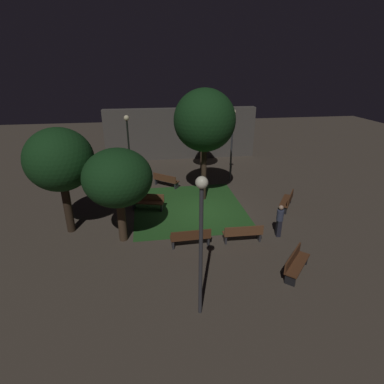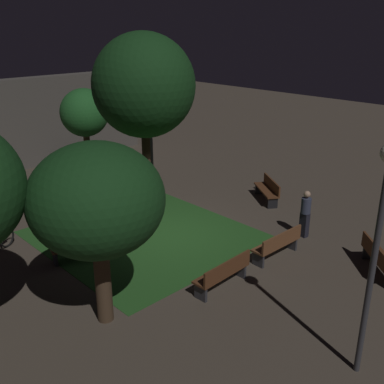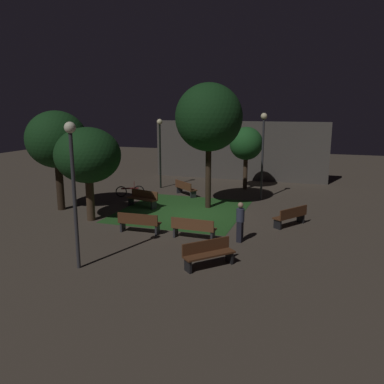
# 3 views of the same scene
# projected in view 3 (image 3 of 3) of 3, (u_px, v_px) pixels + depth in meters

# --- Properties ---
(ground_plane) EXTENTS (60.00, 60.00, 0.00)m
(ground_plane) POSITION_uv_depth(u_px,v_px,m) (191.00, 215.00, 19.20)
(ground_plane) COLOR #473D33
(grass_lawn) EXTENTS (6.14, 6.54, 0.01)m
(grass_lawn) POSITION_uv_depth(u_px,v_px,m) (182.00, 211.00, 20.06)
(grass_lawn) COLOR #23511E
(grass_lawn) RESTS_ON ground
(bench_front_right) EXTENTS (1.81, 0.54, 0.88)m
(bench_front_right) POSITION_uv_depth(u_px,v_px,m) (139.00, 222.00, 16.38)
(bench_front_right) COLOR #512D19
(bench_front_right) RESTS_ON ground
(bench_near_trees) EXTENTS (1.81, 0.53, 0.88)m
(bench_near_trees) POSITION_uv_depth(u_px,v_px,m) (193.00, 228.00, 15.63)
(bench_near_trees) COLOR brown
(bench_near_trees) RESTS_ON ground
(bench_by_lamp) EXTENTS (1.69, 1.52, 0.88)m
(bench_by_lamp) POSITION_uv_depth(u_px,v_px,m) (185.00, 188.00, 23.46)
(bench_by_lamp) COLOR brown
(bench_by_lamp) RESTS_ON ground
(bench_path_side) EXTENTS (1.58, 1.64, 0.88)m
(bench_path_side) POSITION_uv_depth(u_px,v_px,m) (208.00, 253.00, 12.92)
(bench_path_side) COLOR #512D19
(bench_path_side) RESTS_ON ground
(bench_front_left) EXTENTS (1.86, 0.95, 0.88)m
(bench_front_left) POSITION_uv_depth(u_px,v_px,m) (143.00, 198.00, 20.81)
(bench_front_left) COLOR brown
(bench_front_left) RESTS_ON ground
(bench_back_row) EXTENTS (1.41, 1.76, 0.88)m
(bench_back_row) POSITION_uv_depth(u_px,v_px,m) (291.00, 216.00, 17.37)
(bench_back_row) COLOR #512D19
(bench_back_row) RESTS_ON ground
(tree_near_wall) EXTENTS (3.04, 3.04, 5.08)m
(tree_near_wall) POSITION_uv_depth(u_px,v_px,m) (57.00, 140.00, 19.58)
(tree_near_wall) COLOR #2D2116
(tree_near_wall) RESTS_ON ground
(tree_left_canopy) EXTENTS (2.12, 2.12, 4.03)m
(tree_left_canopy) POSITION_uv_depth(u_px,v_px,m) (246.00, 144.00, 24.91)
(tree_left_canopy) COLOR #423021
(tree_left_canopy) RESTS_ON ground
(tree_right_canopy) EXTENTS (3.01, 3.01, 4.36)m
(tree_right_canopy) POSITION_uv_depth(u_px,v_px,m) (88.00, 156.00, 17.75)
(tree_right_canopy) COLOR #423021
(tree_right_canopy) RESTS_ON ground
(tree_lawn_side) EXTENTS (3.43, 3.43, 6.46)m
(tree_lawn_side) POSITION_uv_depth(u_px,v_px,m) (209.00, 118.00, 19.75)
(tree_lawn_side) COLOR #2D2116
(tree_lawn_side) RESTS_ON ground
(lamp_post_near_wall) EXTENTS (0.36, 0.36, 4.93)m
(lamp_post_near_wall) POSITION_uv_depth(u_px,v_px,m) (263.00, 142.00, 21.80)
(lamp_post_near_wall) COLOR #333338
(lamp_post_near_wall) RESTS_ON ground
(lamp_post_plaza_west) EXTENTS (0.36, 0.36, 4.51)m
(lamp_post_plaza_west) POSITION_uv_depth(u_px,v_px,m) (160.00, 141.00, 25.22)
(lamp_post_plaza_west) COLOR black
(lamp_post_plaza_west) RESTS_ON ground
(lamp_post_plaza_east) EXTENTS (0.36, 0.36, 4.78)m
(lamp_post_plaza_east) POSITION_uv_depth(u_px,v_px,m) (73.00, 172.00, 12.23)
(lamp_post_plaza_east) COLOR #333338
(lamp_post_plaza_east) RESTS_ON ground
(bicycle) EXTENTS (1.51, 0.87, 0.93)m
(bicycle) POSITION_uv_depth(u_px,v_px,m) (130.00, 191.00, 23.20)
(bicycle) COLOR black
(bicycle) RESTS_ON ground
(pedestrian) EXTENTS (0.32, 0.32, 1.61)m
(pedestrian) POSITION_uv_depth(u_px,v_px,m) (240.00, 221.00, 15.24)
(pedestrian) COLOR black
(pedestrian) RESTS_ON ground
(building_wall_backdrop) EXTENTS (12.75, 0.80, 4.25)m
(building_wall_backdrop) POSITION_uv_depth(u_px,v_px,m) (239.00, 150.00, 28.74)
(building_wall_backdrop) COLOR #4C4742
(building_wall_backdrop) RESTS_ON ground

